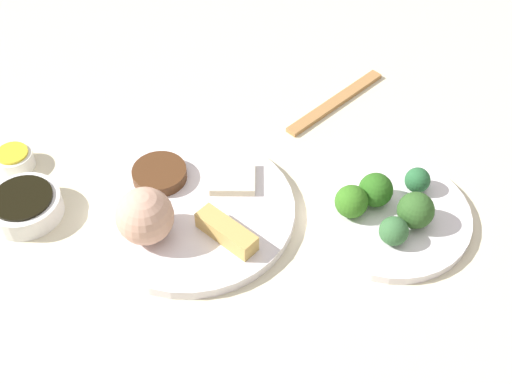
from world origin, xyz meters
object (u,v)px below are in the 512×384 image
(broccoli_plate, at_px, (388,214))
(sauce_ramekin_hot_mustard, at_px, (14,160))
(main_plate, at_px, (193,210))
(chopsticks_pair, at_px, (336,102))
(soy_sauce_bowl, at_px, (25,206))

(broccoli_plate, xyz_separation_m, sauce_ramekin_hot_mustard, (0.08, -0.56, 0.01))
(sauce_ramekin_hot_mustard, bearing_deg, main_plate, 89.31)
(main_plate, bearing_deg, chopsticks_pair, 156.07)
(broccoli_plate, distance_m, sauce_ramekin_hot_mustard, 0.57)
(sauce_ramekin_hot_mustard, distance_m, chopsticks_pair, 0.53)
(soy_sauce_bowl, distance_m, sauce_ramekin_hot_mustard, 0.10)
(main_plate, distance_m, chopsticks_pair, 0.33)
(main_plate, bearing_deg, broccoli_plate, 107.21)
(broccoli_plate, bearing_deg, chopsticks_pair, -149.21)
(main_plate, distance_m, broccoli_plate, 0.28)
(soy_sauce_bowl, bearing_deg, broccoli_plate, 107.73)
(main_plate, xyz_separation_m, sauce_ramekin_hot_mustard, (-0.00, -0.30, 0.00))
(chopsticks_pair, bearing_deg, sauce_ramekin_hot_mustard, -54.97)
(main_plate, height_order, broccoli_plate, main_plate)
(sauce_ramekin_hot_mustard, xyz_separation_m, chopsticks_pair, (-0.30, 0.43, -0.01))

